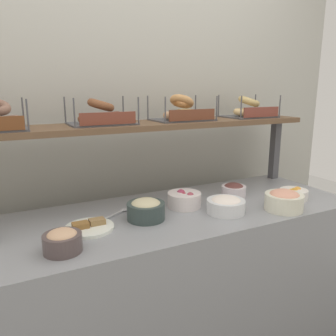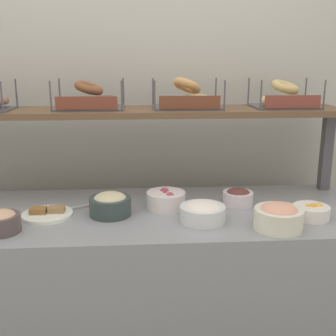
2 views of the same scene
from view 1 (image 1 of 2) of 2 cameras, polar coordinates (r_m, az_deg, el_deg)
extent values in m
cube|color=#B5B4A9|center=(2.15, -6.77, 6.11)|extent=(3.25, 0.06, 2.40)
cube|color=gray|center=(1.93, -0.09, -19.28)|extent=(2.05, 0.70, 0.85)
cube|color=#4C4C51|center=(2.45, 17.41, 2.95)|extent=(0.05, 0.05, 0.40)
cube|color=brown|center=(1.88, -3.84, 7.14)|extent=(2.01, 0.32, 0.03)
cylinder|color=#33413F|center=(1.65, -3.70, -7.20)|extent=(0.18, 0.18, 0.08)
ellipsoid|color=beige|center=(1.64, -3.72, -6.08)|extent=(0.14, 0.14, 0.06)
cylinder|color=silver|center=(1.75, 9.64, -6.33)|extent=(0.19, 0.19, 0.07)
ellipsoid|color=white|center=(1.74, 9.68, -5.45)|extent=(0.15, 0.15, 0.05)
cylinder|color=white|center=(2.06, 20.27, -4.16)|extent=(0.15, 0.15, 0.06)
sphere|color=#F9A941|center=(2.08, 20.84, -3.48)|extent=(0.04, 0.04, 0.04)
sphere|color=gold|center=(2.05, 19.89, -3.65)|extent=(0.03, 0.03, 0.03)
sphere|color=#F99C43|center=(2.06, 20.31, -3.60)|extent=(0.03, 0.03, 0.03)
sphere|color=gold|center=(2.05, 20.41, -3.62)|extent=(0.04, 0.04, 0.04)
cylinder|color=white|center=(1.81, 2.73, -5.33)|extent=(0.18, 0.18, 0.08)
sphere|color=#A83442|center=(1.80, 2.68, -4.57)|extent=(0.03, 0.03, 0.03)
sphere|color=#A73A55|center=(1.82, 2.18, -4.31)|extent=(0.05, 0.05, 0.05)
sphere|color=#9C404E|center=(1.78, 3.75, -4.76)|extent=(0.04, 0.04, 0.04)
cylinder|color=white|center=(2.01, 10.90, -3.84)|extent=(0.14, 0.14, 0.06)
ellipsoid|color=brown|center=(2.00, 10.94, -3.11)|extent=(0.11, 0.11, 0.04)
cylinder|color=#524443|center=(1.40, -17.22, -11.88)|extent=(0.15, 0.15, 0.07)
ellipsoid|color=tan|center=(1.39, -17.31, -10.74)|extent=(0.12, 0.12, 0.05)
cylinder|color=silver|center=(1.86, 18.81, -5.40)|extent=(0.20, 0.20, 0.08)
ellipsoid|color=#E9A083|center=(1.85, 18.89, -4.35)|extent=(0.15, 0.15, 0.06)
cylinder|color=white|center=(1.58, -13.00, -9.72)|extent=(0.22, 0.22, 0.01)
cube|color=olive|center=(1.57, -14.41, -9.26)|extent=(0.07, 0.05, 0.02)
cube|color=olive|center=(1.59, -11.78, -8.74)|extent=(0.07, 0.05, 0.02)
cube|color=#B7B7BC|center=(1.71, -9.26, -7.86)|extent=(0.13, 0.08, 0.01)
ellipsoid|color=#B7B7BC|center=(1.77, -7.33, -6.94)|extent=(0.04, 0.03, 0.01)
cylinder|color=#4C4C51|center=(1.60, -22.44, 8.13)|extent=(0.01, 0.01, 0.14)
cylinder|color=#4C4C51|center=(1.83, -23.07, 8.61)|extent=(0.01, 0.01, 0.14)
torus|color=#836253|center=(1.75, -25.59, 7.09)|extent=(0.16, 0.16, 0.06)
cube|color=#4C4C51|center=(1.82, -11.03, 7.31)|extent=(0.33, 0.24, 0.01)
cylinder|color=#4C4C51|center=(1.66, -15.40, 8.82)|extent=(0.01, 0.01, 0.14)
cylinder|color=#4C4C51|center=(1.76, -4.95, 9.46)|extent=(0.01, 0.01, 0.14)
cylinder|color=#4C4C51|center=(1.89, -16.85, 9.22)|extent=(0.01, 0.01, 0.14)
cylinder|color=#4C4C51|center=(1.97, -7.50, 9.82)|extent=(0.01, 0.01, 0.14)
cube|color=brown|center=(1.70, -9.94, 8.17)|extent=(0.28, 0.01, 0.06)
torus|color=brown|center=(1.77, -12.61, 7.99)|extent=(0.15, 0.15, 0.05)
torus|color=brown|center=(1.86, -9.90, 8.53)|extent=(0.20, 0.20, 0.06)
torus|color=brown|center=(1.81, -11.16, 10.30)|extent=(0.17, 0.17, 0.08)
cube|color=#4C4C51|center=(2.00, 2.30, 8.08)|extent=(0.34, 0.24, 0.01)
cylinder|color=#4C4C51|center=(1.82, -0.45, 9.64)|extent=(0.01, 0.01, 0.14)
cylinder|color=#4C4C51|center=(1.99, 8.14, 9.82)|extent=(0.01, 0.01, 0.14)
cylinder|color=#4C4C51|center=(2.03, -3.40, 10.00)|extent=(0.01, 0.01, 0.14)
cylinder|color=#4C4C51|center=(2.18, 4.63, 10.22)|extent=(0.01, 0.01, 0.14)
cube|color=brown|center=(1.89, 4.10, 8.85)|extent=(0.29, 0.01, 0.06)
torus|color=tan|center=(1.94, 1.21, 8.78)|extent=(0.20, 0.20, 0.05)
torus|color=tan|center=(2.05, 3.06, 9.10)|extent=(0.17, 0.17, 0.06)
torus|color=tan|center=(1.99, 2.33, 11.06)|extent=(0.20, 0.20, 0.10)
cube|color=#4C4C51|center=(2.27, 13.25, 8.38)|extent=(0.32, 0.24, 0.01)
cylinder|color=#4C4C51|center=(2.08, 12.14, 9.83)|extent=(0.01, 0.01, 0.14)
cylinder|color=#4C4C51|center=(2.29, 18.19, 9.76)|extent=(0.01, 0.01, 0.14)
cylinder|color=#4C4C51|center=(2.27, 8.45, 10.24)|extent=(0.01, 0.01, 0.14)
cylinder|color=#4C4C51|center=(2.46, 14.37, 10.21)|extent=(0.01, 0.01, 0.14)
cube|color=brown|center=(2.18, 15.34, 9.01)|extent=(0.27, 0.01, 0.06)
torus|color=#DEB87A|center=(2.21, 12.69, 9.05)|extent=(0.20, 0.20, 0.05)
torus|color=#CFB97C|center=(2.33, 13.62, 9.16)|extent=(0.17, 0.17, 0.05)
torus|color=tan|center=(2.27, 13.39, 10.80)|extent=(0.20, 0.20, 0.08)
camera|label=2|loc=(0.81, 88.40, 4.08)|focal=44.98mm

